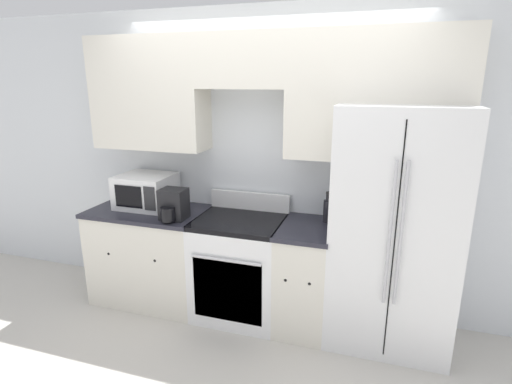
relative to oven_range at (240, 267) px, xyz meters
name	(u,v)px	position (x,y,z in m)	size (l,w,h in m)	color
ground_plane	(245,335)	(0.15, -0.31, -0.45)	(12.00, 12.00, 0.00)	beige
wall_back	(267,136)	(0.16, 0.27, 1.10)	(8.00, 0.39, 2.60)	silver
lower_cabinets_left	(152,254)	(-0.87, 0.00, 0.00)	(1.04, 0.64, 0.88)	silver
lower_cabinets_right	(305,276)	(0.57, 0.00, 0.00)	(0.43, 0.64, 0.88)	silver
oven_range	(240,267)	(0.00, 0.00, 0.00)	(0.73, 0.65, 1.04)	white
refrigerator	(393,227)	(1.22, 0.08, 0.48)	(0.90, 0.81, 1.85)	white
microwave	(146,191)	(-0.93, 0.08, 0.59)	(0.48, 0.43, 0.30)	white
bottle	(327,210)	(0.71, 0.15, 0.54)	(0.06, 0.06, 0.26)	black
paper_towel_holder	(173,205)	(-0.53, -0.16, 0.56)	(0.21, 0.25, 0.26)	black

